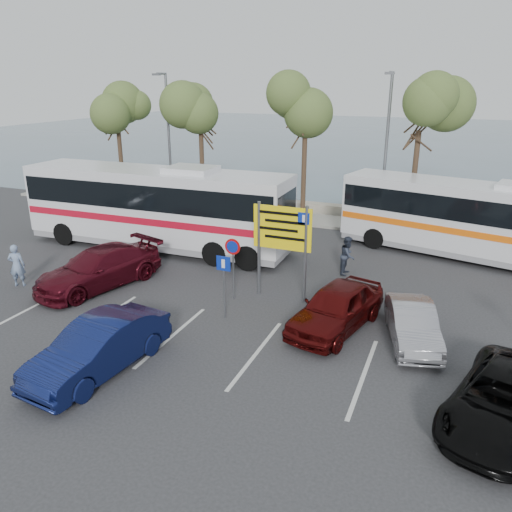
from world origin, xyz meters
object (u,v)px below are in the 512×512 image
at_px(coach_bus_left, 156,210).
at_px(car_red, 336,307).
at_px(pedestrian_near, 17,265).
at_px(car_maroon, 99,268).
at_px(pedestrian_far, 348,255).
at_px(suv_black, 505,401).
at_px(street_lamp_left, 168,135).
at_px(car_blue, 99,347).
at_px(direction_sign, 282,235).
at_px(street_lamp_right, 386,145).
at_px(coach_bus_right, 473,223).
at_px(car_silver_b, 412,324).

height_order(coach_bus_left, car_red, coach_bus_left).
bearing_deg(pedestrian_near, car_maroon, 176.01).
xyz_separation_m(car_red, pedestrian_far, (-0.73, 5.00, 0.07)).
bearing_deg(pedestrian_far, car_red, -168.90).
relative_size(car_red, suv_black, 0.94).
relative_size(street_lamp_left, suv_black, 1.71).
relative_size(car_blue, car_maroon, 0.86).
height_order(street_lamp_left, car_blue, street_lamp_left).
bearing_deg(pedestrian_near, direction_sign, 170.31).
height_order(direction_sign, suv_black, direction_sign).
height_order(coach_bus_left, pedestrian_far, coach_bus_left).
height_order(street_lamp_right, car_red, street_lamp_right).
height_order(street_lamp_right, car_blue, street_lamp_right).
xyz_separation_m(coach_bus_right, suv_black, (0.80, -12.31, -1.04)).
xyz_separation_m(street_lamp_left, coach_bus_left, (3.50, -7.02, -2.71)).
relative_size(street_lamp_left, car_silver_b, 2.17).
bearing_deg(car_maroon, pedestrian_far, 46.36).
bearing_deg(direction_sign, pedestrian_far, 61.85).
bearing_deg(pedestrian_near, pedestrian_far, -178.07).
relative_size(car_blue, car_red, 1.02).
bearing_deg(car_silver_b, street_lamp_right, 88.51).
xyz_separation_m(coach_bus_left, car_blue, (4.50, -10.00, -1.15)).
distance_m(street_lamp_left, coach_bus_left, 8.30).
relative_size(coach_bus_right, pedestrian_near, 6.95).
distance_m(coach_bus_left, coach_bus_right, 14.56).
relative_size(street_lamp_left, coach_bus_left, 0.61).
height_order(suv_black, pedestrian_near, pedestrian_near).
relative_size(car_maroon, car_silver_b, 1.41).
height_order(coach_bus_right, suv_black, coach_bus_right).
bearing_deg(street_lamp_right, coach_bus_right, -33.86).
distance_m(street_lamp_right, pedestrian_far, 7.98).
xyz_separation_m(car_maroon, pedestrian_near, (-3.00, -1.20, 0.10)).
bearing_deg(pedestrian_near, street_lamp_right, -158.08).
distance_m(coach_bus_left, pedestrian_near, 6.77).
bearing_deg(car_blue, direction_sign, 72.35).
distance_m(coach_bus_right, car_silver_b, 9.21).
relative_size(direction_sign, car_red, 0.82).
bearing_deg(suv_black, car_maroon, -176.73).
relative_size(direction_sign, car_maroon, 0.69).
height_order(car_maroon, suv_black, car_maroon).
bearing_deg(street_lamp_left, pedestrian_near, -85.68).
relative_size(coach_bus_right, suv_black, 2.56).
height_order(coach_bus_right, pedestrian_far, coach_bus_right).
bearing_deg(street_lamp_left, direction_sign, -43.17).
bearing_deg(car_red, suv_black, -20.46).
height_order(car_maroon, pedestrian_far, pedestrian_far).
distance_m(street_lamp_right, coach_bus_left, 12.12).
distance_m(car_blue, car_silver_b, 9.35).
bearing_deg(car_red, pedestrian_near, -160.35).
bearing_deg(coach_bus_left, car_silver_b, -21.96).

